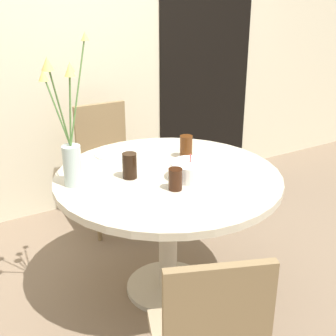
% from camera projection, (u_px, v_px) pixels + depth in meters
% --- Properties ---
extents(ground_plane, '(16.00, 16.00, 0.00)m').
position_uv_depth(ground_plane, '(168.00, 288.00, 2.80)').
color(ground_plane, '#7A6651').
extents(wall_back, '(8.00, 0.05, 2.60)m').
position_uv_depth(wall_back, '(74.00, 39.00, 3.37)').
color(wall_back, beige).
rests_on(wall_back, ground_plane).
extents(doorway_panel, '(0.90, 0.01, 2.05)m').
position_uv_depth(doorway_panel, '(206.00, 64.00, 3.98)').
color(doorway_panel, black).
rests_on(doorway_panel, ground_plane).
extents(dining_table, '(1.22, 1.22, 0.74)m').
position_uv_depth(dining_table, '(168.00, 196.00, 2.56)').
color(dining_table, beige).
rests_on(dining_table, ground_plane).
extents(chair_right_flank, '(0.42, 0.42, 0.88)m').
position_uv_depth(chair_right_flank, '(107.00, 160.00, 3.39)').
color(chair_right_flank, '#9E896B').
rests_on(chair_right_flank, ground_plane).
extents(birthday_cake, '(0.21, 0.21, 0.14)m').
position_uv_depth(birthday_cake, '(190.00, 170.00, 2.45)').
color(birthday_cake, white).
rests_on(birthday_cake, dining_table).
extents(flower_vase, '(0.29, 0.24, 0.74)m').
position_uv_depth(flower_vase, '(69.00, 139.00, 2.31)').
color(flower_vase, '#B2C6C1').
rests_on(flower_vase, dining_table).
extents(side_plate, '(0.19, 0.19, 0.01)m').
position_uv_depth(side_plate, '(111.00, 154.00, 2.78)').
color(side_plate, white).
rests_on(side_plate, dining_table).
extents(drink_glass_0, '(0.08, 0.08, 0.14)m').
position_uv_depth(drink_glass_0, '(130.00, 166.00, 2.45)').
color(drink_glass_0, black).
rests_on(drink_glass_0, dining_table).
extents(drink_glass_1, '(0.07, 0.07, 0.13)m').
position_uv_depth(drink_glass_1, '(186.00, 147.00, 2.72)').
color(drink_glass_1, '#51280F').
rests_on(drink_glass_1, dining_table).
extents(drink_glass_2, '(0.07, 0.07, 0.11)m').
position_uv_depth(drink_glass_2, '(175.00, 179.00, 2.32)').
color(drink_glass_2, '#33190C').
rests_on(drink_glass_2, dining_table).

